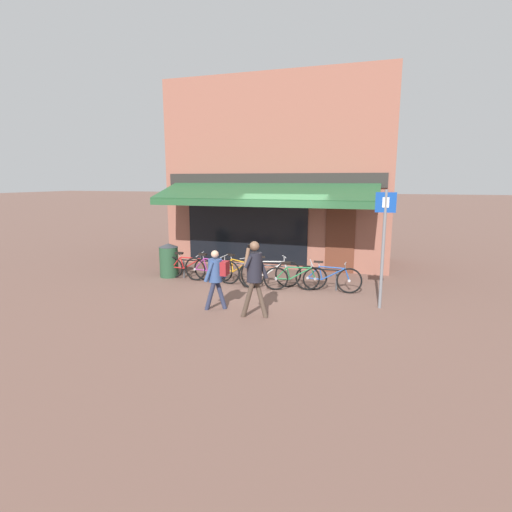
# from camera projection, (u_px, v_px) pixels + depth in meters

# --- Properties ---
(ground_plane) EXTENTS (160.00, 160.00, 0.00)m
(ground_plane) POSITION_uv_depth(u_px,v_px,m) (273.00, 288.00, 10.86)
(ground_plane) COLOR brown
(shop_front) EXTENTS (7.59, 4.68, 6.20)m
(shop_front) POSITION_uv_depth(u_px,v_px,m) (282.00, 174.00, 14.15)
(shop_front) COLOR #8E5647
(shop_front) RESTS_ON ground_plane
(bike_rack_rail) EXTENTS (4.60, 0.04, 0.57)m
(bike_rack_rail) POSITION_uv_depth(u_px,v_px,m) (256.00, 267.00, 11.18)
(bike_rack_rail) COLOR #47494F
(bike_rack_rail) RESTS_ON ground_plane
(bicycle_red) EXTENTS (1.71, 0.52, 0.82)m
(bicycle_red) POSITION_uv_depth(u_px,v_px,m) (188.00, 267.00, 11.72)
(bicycle_red) COLOR black
(bicycle_red) RESTS_ON ground_plane
(bicycle_purple) EXTENTS (1.76, 0.52, 0.82)m
(bicycle_purple) POSITION_uv_depth(u_px,v_px,m) (211.00, 270.00, 11.37)
(bicycle_purple) COLOR black
(bicycle_purple) RESTS_ON ground_plane
(bicycle_orange) EXTENTS (1.57, 0.86, 0.83)m
(bicycle_orange) POSITION_uv_depth(u_px,v_px,m) (237.00, 271.00, 11.18)
(bicycle_orange) COLOR black
(bicycle_orange) RESTS_ON ground_plane
(bicycle_silver) EXTENTS (1.62, 0.82, 0.87)m
(bicycle_silver) POSITION_uv_depth(u_px,v_px,m) (270.00, 273.00, 10.82)
(bicycle_silver) COLOR black
(bicycle_silver) RESTS_ON ground_plane
(bicycle_green) EXTENTS (1.64, 0.66, 0.82)m
(bicycle_green) POSITION_uv_depth(u_px,v_px,m) (295.00, 278.00, 10.51)
(bicycle_green) COLOR black
(bicycle_green) RESTS_ON ground_plane
(bicycle_blue) EXTENTS (1.74, 0.52, 0.82)m
(bicycle_blue) POSITION_uv_depth(u_px,v_px,m) (328.00, 278.00, 10.43)
(bicycle_blue) COLOR black
(bicycle_blue) RESTS_ON ground_plane
(pedestrian_adult) EXTENTS (0.59, 0.48, 1.65)m
(pedestrian_adult) POSITION_uv_depth(u_px,v_px,m) (254.00, 271.00, 8.34)
(pedestrian_adult) COLOR #47382D
(pedestrian_adult) RESTS_ON ground_plane
(pedestrian_child) EXTENTS (0.54, 0.52, 1.37)m
(pedestrian_child) POSITION_uv_depth(u_px,v_px,m) (216.00, 273.00, 8.89)
(pedestrian_child) COLOR #282D47
(pedestrian_child) RESTS_ON ground_plane
(litter_bin) EXTENTS (0.57, 0.57, 1.02)m
(litter_bin) POSITION_uv_depth(u_px,v_px,m) (169.00, 260.00, 12.01)
(litter_bin) COLOR #23472D
(litter_bin) RESTS_ON ground_plane
(parking_sign) EXTENTS (0.44, 0.07, 2.68)m
(parking_sign) POSITION_uv_depth(u_px,v_px,m) (384.00, 238.00, 8.83)
(parking_sign) COLOR slate
(parking_sign) RESTS_ON ground_plane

